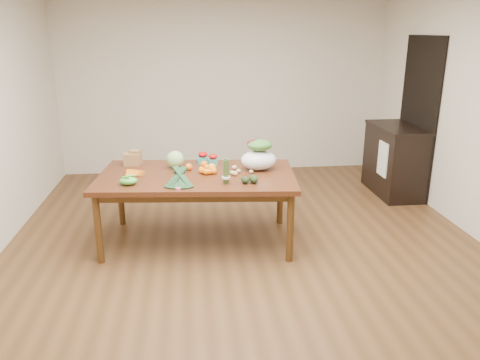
{
  "coord_description": "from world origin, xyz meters",
  "views": [
    {
      "loc": [
        -0.55,
        -4.26,
        2.17
      ],
      "look_at": [
        -0.08,
        0.0,
        0.78
      ],
      "focal_mm": 35.0,
      "sensor_mm": 36.0,
      "label": 1
    }
  ],
  "objects": [
    {
      "name": "strawberry_basket_b",
      "position": [
        -0.3,
        0.69,
        0.8
      ],
      "size": [
        0.11,
        0.11,
        0.09
      ],
      "primitive_type": null,
      "rotation": [
        0.0,
        0.0,
        -0.09
      ],
      "color": "red",
      "rests_on": "dining_table"
    },
    {
      "name": "floor",
      "position": [
        0.0,
        0.0,
        0.0
      ],
      "size": [
        6.0,
        6.0,
        0.0
      ],
      "primitive_type": "plane",
      "color": "brown",
      "rests_on": "ground"
    },
    {
      "name": "kale_bunch",
      "position": [
        -0.66,
        -0.03,
        0.83
      ],
      "size": [
        0.36,
        0.43,
        0.16
      ],
      "primitive_type": null,
      "rotation": [
        0.0,
        0.0,
        -0.09
      ],
      "color": "black",
      "rests_on": "dining_table"
    },
    {
      "name": "dish_towel",
      "position": [
        1.96,
        1.4,
        0.55
      ],
      "size": [
        0.02,
        0.28,
        0.45
      ],
      "primitive_type": "cube",
      "color": "white",
      "rests_on": "cabinet"
    },
    {
      "name": "asparagus_bundle",
      "position": [
        -0.21,
        -0.0,
        0.88
      ],
      "size": [
        0.09,
        0.12,
        0.26
      ],
      "primitive_type": null,
      "rotation": [
        0.15,
        0.0,
        -0.09
      ],
      "color": "#4A7033",
      "rests_on": "dining_table"
    },
    {
      "name": "mandarin_cluster",
      "position": [
        -0.38,
        0.35,
        0.8
      ],
      "size": [
        0.2,
        0.2,
        0.1
      ],
      "primitive_type": null,
      "rotation": [
        0.0,
        0.0,
        -0.09
      ],
      "color": "orange",
      "rests_on": "dining_table"
    },
    {
      "name": "potato_a",
      "position": [
        -0.13,
        0.29,
        0.77
      ],
      "size": [
        0.05,
        0.04,
        0.04
      ],
      "primitive_type": "ellipsoid",
      "color": "#D1C579",
      "rests_on": "dining_table"
    },
    {
      "name": "salad_bag",
      "position": [
        0.17,
        0.44,
        0.9
      ],
      "size": [
        0.4,
        0.32,
        0.29
      ],
      "primitive_type": null,
      "rotation": [
        0.0,
        0.0,
        -0.09
      ],
      "color": "white",
      "rests_on": "dining_table"
    },
    {
      "name": "orange_b",
      "position": [
        -0.4,
        0.56,
        0.79
      ],
      "size": [
        0.08,
        0.08,
        0.08
      ],
      "primitive_type": "sphere",
      "color": "#FF640F",
      "rests_on": "dining_table"
    },
    {
      "name": "potato_c",
      "position": [
        -0.06,
        0.34,
        0.77
      ],
      "size": [
        0.05,
        0.05,
        0.04
      ],
      "primitive_type": "ellipsoid",
      "color": "#D6B87B",
      "rests_on": "dining_table"
    },
    {
      "name": "orange_c",
      "position": [
        -0.33,
        0.44,
        0.79
      ],
      "size": [
        0.08,
        0.08,
        0.08
      ],
      "primitive_type": "sphere",
      "color": "orange",
      "rests_on": "dining_table"
    },
    {
      "name": "cabbage",
      "position": [
        -0.71,
        0.6,
        0.84
      ],
      "size": [
        0.19,
        0.19,
        0.19
      ],
      "primitive_type": "sphere",
      "color": "#9ED47A",
      "rests_on": "dining_table"
    },
    {
      "name": "avocado_a",
      "position": [
        -0.03,
        -0.01,
        0.79
      ],
      "size": [
        0.1,
        0.12,
        0.07
      ],
      "primitive_type": "ellipsoid",
      "rotation": [
        0.0,
        0.0,
        0.3
      ],
      "color": "black",
      "rests_on": "dining_table"
    },
    {
      "name": "potato_b",
      "position": [
        -0.1,
        0.25,
        0.77
      ],
      "size": [
        0.06,
        0.05,
        0.05
      ],
      "primitive_type": "ellipsoid",
      "color": "tan",
      "rests_on": "dining_table"
    },
    {
      "name": "strawberry_basket_a",
      "position": [
        -0.41,
        0.76,
        0.8
      ],
      "size": [
        0.12,
        0.12,
        0.1
      ],
      "primitive_type": null,
      "rotation": [
        0.0,
        0.0,
        -0.09
      ],
      "color": "#BB0C0C",
      "rests_on": "dining_table"
    },
    {
      "name": "cabinet",
      "position": [
        2.22,
        1.61,
        0.47
      ],
      "size": [
        0.52,
        1.02,
        0.94
      ],
      "primitive_type": "cube",
      "color": "black",
      "rests_on": "floor"
    },
    {
      "name": "potato_e",
      "position": [
        0.07,
        0.31,
        0.77
      ],
      "size": [
        0.04,
        0.04,
        0.04
      ],
      "primitive_type": "ellipsoid",
      "color": "tan",
      "rests_on": "dining_table"
    },
    {
      "name": "orange_a",
      "position": [
        -0.57,
        0.49,
        0.79
      ],
      "size": [
        0.07,
        0.07,
        0.07
      ],
      "primitive_type": "sphere",
      "color": "#FF580F",
      "rests_on": "dining_table"
    },
    {
      "name": "carrots",
      "position": [
        -1.11,
        0.42,
        0.76
      ],
      "size": [
        0.24,
        0.24,
        0.03
      ],
      "primitive_type": null,
      "rotation": [
        0.0,
        0.0,
        -0.09
      ],
      "color": "orange",
      "rests_on": "dining_table"
    },
    {
      "name": "potato_d",
      "position": [
        -0.09,
        0.47,
        0.77
      ],
      "size": [
        0.06,
        0.05,
        0.05
      ],
      "primitive_type": "ellipsoid",
      "color": "#CDBD76",
      "rests_on": "dining_table"
    },
    {
      "name": "avocado_b",
      "position": [
        0.05,
        -0.01,
        0.79
      ],
      "size": [
        0.11,
        0.14,
        0.08
      ],
      "primitive_type": "ellipsoid",
      "rotation": [
        0.0,
        0.0,
        0.3
      ],
      "color": "black",
      "rests_on": "dining_table"
    },
    {
      "name": "doorway_dark",
      "position": [
        2.48,
        1.6,
        1.05
      ],
      "size": [
        0.02,
        1.0,
        2.1
      ],
      "primitive_type": "cube",
      "color": "black",
      "rests_on": "floor"
    },
    {
      "name": "dining_table",
      "position": [
        -0.49,
        0.35,
        0.38
      ],
      "size": [
        2.09,
        1.29,
        0.75
      ],
      "primitive_type": "cube",
      "rotation": [
        0.0,
        0.0,
        -0.09
      ],
      "color": "#4F2512",
      "rests_on": "floor"
    },
    {
      "name": "paper_bag",
      "position": [
        -1.18,
        0.76,
        0.83
      ],
      "size": [
        0.25,
        0.21,
        0.16
      ],
      "primitive_type": null,
      "rotation": [
        0.0,
        0.0,
        -0.09
      ],
      "color": "olive",
      "rests_on": "dining_table"
    },
    {
      "name": "snap_pea_bag",
      "position": [
        -1.14,
        0.07,
        0.79
      ],
      "size": [
        0.17,
        0.13,
        0.08
      ],
      "primitive_type": "ellipsoid",
      "color": "green",
      "rests_on": "dining_table"
    },
    {
      "name": "room_walls",
      "position": [
        0.0,
        0.0,
        1.35
      ],
      "size": [
        5.02,
        6.02,
        2.7
      ],
      "color": "beige",
      "rests_on": "floor"
    }
  ]
}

